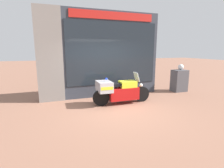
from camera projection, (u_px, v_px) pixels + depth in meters
name	position (u px, v px, depth m)	size (l,w,h in m)	color
ground_plane	(119.00, 109.00, 6.12)	(60.00, 60.00, 0.00)	#8E604C
shop_building	(92.00, 55.00, 7.46)	(5.29, 0.55, 3.67)	#333842
window_display	(111.00, 85.00, 8.04)	(3.85, 0.30, 1.86)	slate
paramedic_motorcycle	(118.00, 90.00, 6.64)	(2.30, 0.74, 1.20)	black
utility_cabinet	(179.00, 81.00, 8.67)	(0.70, 0.52, 1.07)	#4C4C51
white_helmet	(181.00, 67.00, 8.63)	(0.27, 0.27, 0.27)	white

